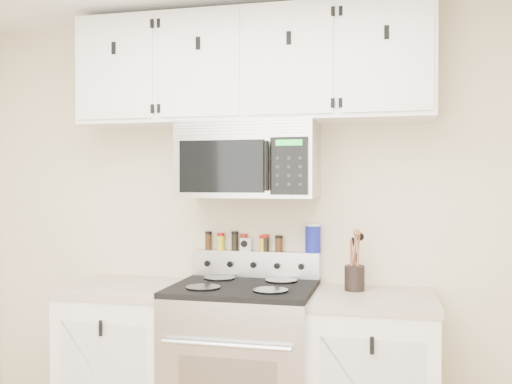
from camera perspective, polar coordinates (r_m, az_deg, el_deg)
back_wall at (r=3.39m, az=0.08°, el=-3.33°), size 3.50×0.01×2.50m
range at (r=3.24m, az=-1.25°, el=-17.35°), size 0.76×0.65×1.10m
base_cabinet_left at (r=3.49m, az=-12.66°, el=-16.44°), size 0.64×0.62×0.92m
base_cabinet_right at (r=3.18m, az=11.66°, el=-18.22°), size 0.64×0.62×0.92m
microwave at (r=3.20m, az=-0.68°, el=3.21°), size 0.76×0.44×0.42m
upper_cabinets at (r=3.28m, az=-0.58°, el=12.30°), size 2.00×0.35×0.62m
utensil_crock at (r=3.15m, az=9.83°, el=-8.27°), size 0.11×0.11×0.32m
kitchen_timer at (r=3.38m, az=-1.08°, el=-5.24°), size 0.08×0.07×0.08m
salt_canister at (r=3.30m, az=5.72°, el=-4.62°), size 0.09×0.09×0.17m
spice_jar_0 at (r=3.44m, az=-4.78°, el=-4.85°), size 0.04×0.04×0.11m
spice_jar_1 at (r=3.42m, az=-3.55°, el=-4.95°), size 0.04×0.04×0.10m
spice_jar_2 at (r=3.40m, az=-2.13°, el=-4.89°), size 0.04×0.04×0.11m
spice_jar_3 at (r=3.38m, az=-1.22°, el=-5.03°), size 0.04×0.04×0.10m
spice_jar_4 at (r=3.36m, az=0.67°, el=-5.15°), size 0.04×0.04×0.09m
spice_jar_5 at (r=3.35m, az=0.96°, el=-5.09°), size 0.04×0.04×0.10m
spice_jar_6 at (r=3.34m, az=2.30°, el=-5.16°), size 0.05×0.05×0.09m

